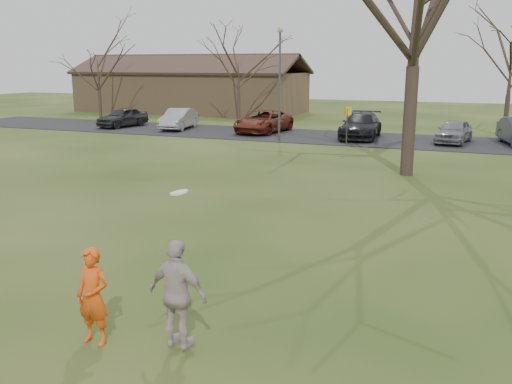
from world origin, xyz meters
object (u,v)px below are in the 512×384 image
(car_2, at_px, (263,121))
(car_3, at_px, (361,125))
(car_4, at_px, (454,131))
(lamp_post, at_px, (280,70))
(catching_play, at_px, (178,294))
(building, at_px, (191,90))
(car_0, at_px, (123,117))
(car_1, at_px, (179,119))
(player_defender, at_px, (93,296))

(car_2, relative_size, car_3, 0.99)
(car_4, height_order, lamp_post, lamp_post)
(car_2, bearing_deg, catching_play, -66.28)
(car_3, height_order, building, building)
(building, relative_size, lamp_post, 3.29)
(car_0, relative_size, car_4, 1.03)
(car_0, height_order, car_4, car_0)
(car_3, bearing_deg, catching_play, -87.88)
(car_1, bearing_deg, catching_play, -69.24)
(car_0, distance_m, car_4, 21.58)
(catching_play, bearing_deg, car_2, 108.45)
(car_1, relative_size, car_2, 0.82)
(catching_play, bearing_deg, building, 118.10)
(car_0, distance_m, car_2, 10.17)
(car_0, relative_size, car_1, 0.95)
(car_2, bearing_deg, car_3, 1.63)
(catching_play, bearing_deg, lamp_post, 105.91)
(car_1, xyz_separation_m, car_4, (17.33, -0.15, -0.03))
(car_2, height_order, catching_play, catching_play)
(car_2, height_order, car_3, car_3)
(car_0, distance_m, building, 13.25)
(car_2, bearing_deg, car_4, 2.50)
(car_0, bearing_deg, catching_play, -43.63)
(lamp_post, bearing_deg, car_4, 15.24)
(car_0, relative_size, building, 0.19)
(car_3, xyz_separation_m, catching_play, (2.44, -25.68, 0.19))
(car_2, bearing_deg, building, 138.94)
(car_2, xyz_separation_m, catching_play, (8.70, -26.07, 0.23))
(car_4, xyz_separation_m, building, (-23.29, 12.97, 1.25))
(player_defender, height_order, catching_play, catching_play)
(car_4, bearing_deg, catching_play, -87.42)
(car_1, height_order, car_3, car_3)
(car_4, bearing_deg, building, 159.59)
(lamp_post, bearing_deg, player_defender, -77.46)
(car_0, bearing_deg, building, 107.23)
(player_defender, relative_size, car_2, 0.31)
(catching_play, xyz_separation_m, building, (-20.55, 38.49, 0.97))
(catching_play, relative_size, building, 0.12)
(catching_play, bearing_deg, player_defender, -171.73)
(car_2, relative_size, car_4, 1.32)
(car_2, bearing_deg, lamp_post, -49.89)
(car_4, relative_size, lamp_post, 0.60)
(car_0, height_order, car_1, car_1)
(car_2, distance_m, car_4, 11.45)
(catching_play, distance_m, lamp_post, 24.09)
(building, xyz_separation_m, lamp_post, (14.00, -15.50, 2.04))
(player_defender, relative_size, car_0, 0.40)
(car_0, height_order, catching_play, catching_play)
(car_1, bearing_deg, car_2, -4.99)
(car_2, relative_size, building, 0.24)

